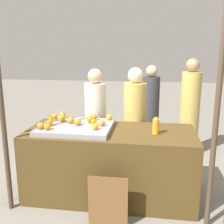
{
  "coord_description": "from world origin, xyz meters",
  "views": [
    {
      "loc": [
        0.48,
        -3.14,
        1.86
      ],
      "look_at": [
        0.0,
        0.15,
        1.06
      ],
      "focal_mm": 43.16,
      "sensor_mm": 36.0,
      "label": 1
    }
  ],
  "objects": [
    {
      "name": "crowd_person_0",
      "position": [
        1.16,
        1.57,
        0.78
      ],
      "size": [
        0.34,
        0.34,
        1.68
      ],
      "color": "tan",
      "rests_on": "ground_plane"
    },
    {
      "name": "orange_11",
      "position": [
        -0.74,
        -0.11,
        0.96
      ],
      "size": [
        0.09,
        0.09,
        0.09
      ],
      "primitive_type": "sphere",
      "color": "orange",
      "rests_on": "orange_tray"
    },
    {
      "name": "orange_6",
      "position": [
        -0.1,
        -0.01,
        0.96
      ],
      "size": [
        0.08,
        0.08,
        0.08
      ],
      "primitive_type": "sphere",
      "color": "orange",
      "rests_on": "orange_tray"
    },
    {
      "name": "orange_3",
      "position": [
        -0.21,
        0.03,
        0.96
      ],
      "size": [
        0.07,
        0.07,
        0.07
      ],
      "primitive_type": "sphere",
      "color": "orange",
      "rests_on": "orange_tray"
    },
    {
      "name": "orange_10",
      "position": [
        -0.65,
        0.11,
        0.96
      ],
      "size": [
        0.09,
        0.09,
        0.09
      ],
      "primitive_type": "sphere",
      "color": "orange",
      "rests_on": "orange_tray"
    },
    {
      "name": "vendor_right",
      "position": [
        0.26,
        0.61,
        0.74
      ],
      "size": [
        0.32,
        0.32,
        1.59
      ],
      "color": "tan",
      "rests_on": "ground_plane"
    },
    {
      "name": "orange_5",
      "position": [
        -0.79,
        -0.25,
        0.96
      ],
      "size": [
        0.08,
        0.08,
        0.08
      ],
      "primitive_type": "sphere",
      "color": "orange",
      "rests_on": "orange_tray"
    },
    {
      "name": "ground_plane",
      "position": [
        0.0,
        0.0,
        0.0
      ],
      "size": [
        24.0,
        24.0,
        0.0
      ],
      "primitive_type": "plane",
      "color": "gray"
    },
    {
      "name": "orange_1",
      "position": [
        -0.28,
        0.12,
        0.96
      ],
      "size": [
        0.09,
        0.09,
        0.09
      ],
      "primitive_type": "sphere",
      "color": "orange",
      "rests_on": "orange_tray"
    },
    {
      "name": "orange_2",
      "position": [
        -0.4,
        -0.03,
        0.96
      ],
      "size": [
        0.09,
        0.09,
        0.09
      ],
      "primitive_type": "sphere",
      "color": "orange",
      "rests_on": "orange_tray"
    },
    {
      "name": "orange_8",
      "position": [
        -0.79,
        0.22,
        0.96
      ],
      "size": [
        0.07,
        0.07,
        0.07
      ],
      "primitive_type": "sphere",
      "color": "orange",
      "rests_on": "orange_tray"
    },
    {
      "name": "canopy_post_left",
      "position": [
        -1.12,
        -0.49,
        1.16
      ],
      "size": [
        0.06,
        0.06,
        2.33
      ],
      "primitive_type": "cylinder",
      "color": "#473828",
      "rests_on": "ground_plane"
    },
    {
      "name": "juice_bottle",
      "position": [
        0.55,
        -0.05,
        0.95
      ],
      "size": [
        0.08,
        0.08,
        0.2
      ],
      "color": "orange",
      "rests_on": "stall_counter"
    },
    {
      "name": "orange_13",
      "position": [
        -0.25,
        0.24,
        0.96
      ],
      "size": [
        0.08,
        0.08,
        0.08
      ],
      "primitive_type": "sphere",
      "color": "orange",
      "rests_on": "orange_tray"
    },
    {
      "name": "orange_tray",
      "position": [
        -0.43,
        -0.01,
        0.89
      ],
      "size": [
        0.88,
        0.74,
        0.06
      ],
      "primitive_type": "cube",
      "color": "gray",
      "rests_on": "stall_counter"
    },
    {
      "name": "stall_counter",
      "position": [
        0.0,
        0.0,
        0.43
      ],
      "size": [
        2.08,
        0.9,
        0.86
      ],
      "primitive_type": "cube",
      "color": "#4C3819",
      "rests_on": "ground_plane"
    },
    {
      "name": "orange_4",
      "position": [
        -0.15,
        -0.17,
        0.96
      ],
      "size": [
        0.08,
        0.08,
        0.08
      ],
      "primitive_type": "sphere",
      "color": "orange",
      "rests_on": "orange_tray"
    },
    {
      "name": "canopy_post_right",
      "position": [
        1.12,
        -0.49,
        1.16
      ],
      "size": [
        0.06,
        0.06,
        2.33
      ],
      "primitive_type": "cylinder",
      "color": "#473828",
      "rests_on": "ground_plane"
    },
    {
      "name": "vendor_left",
      "position": [
        -0.32,
        0.65,
        0.73
      ],
      "size": [
        0.31,
        0.31,
        1.57
      ],
      "color": "beige",
      "rests_on": "ground_plane"
    },
    {
      "name": "orange_12",
      "position": [
        -0.8,
        0.09,
        0.96
      ],
      "size": [
        0.08,
        0.08,
        0.08
      ],
      "primitive_type": "sphere",
      "color": "orange",
      "rests_on": "orange_tray"
    },
    {
      "name": "orange_7",
      "position": [
        -0.7,
        0.29,
        0.96
      ],
      "size": [
        0.09,
        0.09,
        0.09
      ],
      "primitive_type": "sphere",
      "color": "orange",
      "rests_on": "orange_tray"
    },
    {
      "name": "orange_0",
      "position": [
        -0.52,
        0.05,
        0.96
      ],
      "size": [
        0.08,
        0.08,
        0.08
      ],
      "primitive_type": "sphere",
      "color": "orange",
      "rests_on": "orange_tray"
    },
    {
      "name": "chalkboard_sign",
      "position": [
        0.07,
        -0.64,
        0.28
      ],
      "size": [
        0.42,
        0.03,
        0.57
      ],
      "color": "brown",
      "rests_on": "ground_plane"
    },
    {
      "name": "crowd_person_1",
      "position": [
        0.49,
        1.78,
        0.72
      ],
      "size": [
        0.31,
        0.31,
        1.55
      ],
      "color": "#333338",
      "rests_on": "ground_plane"
    },
    {
      "name": "orange_14",
      "position": [
        -0.06,
        0.28,
        0.96
      ],
      "size": [
        0.07,
        0.07,
        0.07
      ],
      "primitive_type": "sphere",
      "color": "orange",
      "rests_on": "orange_tray"
    },
    {
      "name": "orange_9",
      "position": [
        -0.7,
        -0.27,
        0.96
      ],
      "size": [
        0.08,
        0.08,
        0.08
      ],
      "primitive_type": "sphere",
      "color": "orange",
      "rests_on": "orange_tray"
    }
  ]
}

